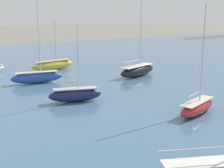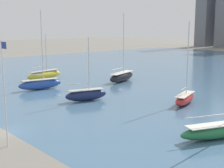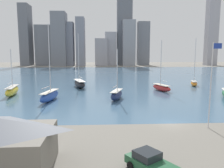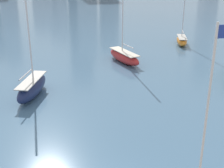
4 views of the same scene
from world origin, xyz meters
TOP-DOWN VIEW (x-y plane):
  - harbor_water at (0.00, 70.00)m, footprint 180.00×140.00m
  - flag_pole at (4.56, -2.05)m, footprint 1.24×0.14m
  - sailboat_red at (6.44, 28.19)m, footprint 4.38×8.20m
  - sailboat_navy at (-6.62, 17.33)m, footprint 4.01×7.81m
  - sailboat_orange at (19.36, 37.10)m, footprint 3.40×6.29m

SIDE VIEW (x-z plane):
  - harbor_water at x=0.00m, z-range 0.00..0.00m
  - sailboat_orange at x=19.36m, z-range -6.43..8.37m
  - sailboat_red at x=6.44m, z-range -5.85..7.81m
  - sailboat_navy at x=-6.62m, z-range -4.45..6.65m
  - flag_pole at x=4.56m, z-range 0.49..11.98m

